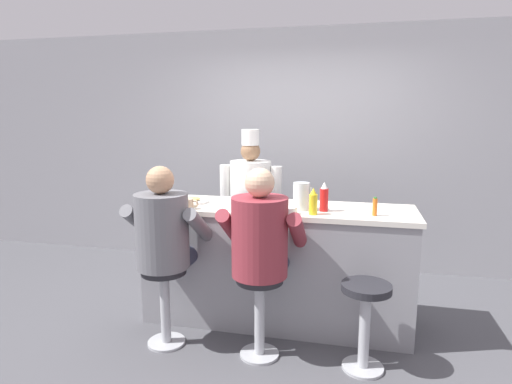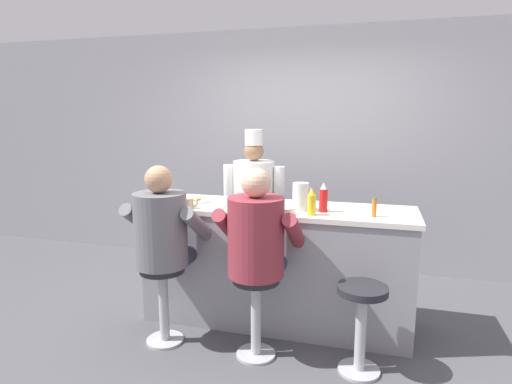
{
  "view_description": "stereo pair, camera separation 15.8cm",
  "coord_description": "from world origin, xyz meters",
  "px_view_note": "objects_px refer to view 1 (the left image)",
  "views": [
    {
      "loc": [
        0.62,
        -3.08,
        1.75
      ],
      "look_at": [
        -0.17,
        0.3,
        1.12
      ],
      "focal_mm": 30.0,
      "sensor_mm": 36.0,
      "label": 1
    },
    {
      "loc": [
        0.77,
        -3.04,
        1.75
      ],
      "look_at": [
        -0.17,
        0.3,
        1.12
      ],
      "focal_mm": 30.0,
      "sensor_mm": 36.0,
      "label": 2
    }
  ],
  "objects_px": {
    "empty_stool_round": "(365,312)",
    "diner_seated_maroon": "(261,242)",
    "mustard_bottle_yellow": "(313,202)",
    "breakfast_plate": "(194,201)",
    "coffee_mug_tan": "(188,204)",
    "cereal_bowl": "(287,210)",
    "water_pitcher_clear": "(301,196)",
    "diner_seated_grey": "(164,236)",
    "hot_sauce_bottle_orange": "(375,207)",
    "cook_in_whites_near": "(251,203)",
    "ketchup_bottle_red": "(324,198)"
  },
  "relations": [
    {
      "from": "empty_stool_round",
      "to": "coffee_mug_tan",
      "type": "bearing_deg",
      "value": 166.93
    },
    {
      "from": "mustard_bottle_yellow",
      "to": "diner_seated_maroon",
      "type": "height_order",
      "value": "diner_seated_maroon"
    },
    {
      "from": "diner_seated_grey",
      "to": "water_pitcher_clear",
      "type": "bearing_deg",
      "value": 26.04
    },
    {
      "from": "cereal_bowl",
      "to": "cook_in_whites_near",
      "type": "relative_size",
      "value": 0.1
    },
    {
      "from": "breakfast_plate",
      "to": "diner_seated_maroon",
      "type": "bearing_deg",
      "value": -37.38
    },
    {
      "from": "ketchup_bottle_red",
      "to": "breakfast_plate",
      "type": "xyz_separation_m",
      "value": [
        -1.12,
        0.08,
        -0.09
      ]
    },
    {
      "from": "breakfast_plate",
      "to": "diner_seated_maroon",
      "type": "xyz_separation_m",
      "value": [
        0.72,
        -0.55,
        -0.16
      ]
    },
    {
      "from": "hot_sauce_bottle_orange",
      "to": "mustard_bottle_yellow",
      "type": "bearing_deg",
      "value": -171.73
    },
    {
      "from": "coffee_mug_tan",
      "to": "breakfast_plate",
      "type": "bearing_deg",
      "value": 101.76
    },
    {
      "from": "water_pitcher_clear",
      "to": "breakfast_plate",
      "type": "distance_m",
      "value": 0.95
    },
    {
      "from": "hot_sauce_bottle_orange",
      "to": "empty_stool_round",
      "type": "relative_size",
      "value": 0.23
    },
    {
      "from": "mustard_bottle_yellow",
      "to": "breakfast_plate",
      "type": "height_order",
      "value": "mustard_bottle_yellow"
    },
    {
      "from": "mustard_bottle_yellow",
      "to": "breakfast_plate",
      "type": "relative_size",
      "value": 0.8
    },
    {
      "from": "cereal_bowl",
      "to": "diner_seated_maroon",
      "type": "relative_size",
      "value": 0.11
    },
    {
      "from": "empty_stool_round",
      "to": "diner_seated_maroon",
      "type": "bearing_deg",
      "value": 177.38
    },
    {
      "from": "hot_sauce_bottle_orange",
      "to": "breakfast_plate",
      "type": "height_order",
      "value": "hot_sauce_bottle_orange"
    },
    {
      "from": "diner_seated_grey",
      "to": "cook_in_whites_near",
      "type": "height_order",
      "value": "cook_in_whites_near"
    },
    {
      "from": "hot_sauce_bottle_orange",
      "to": "empty_stool_round",
      "type": "distance_m",
      "value": 0.78
    },
    {
      "from": "mustard_bottle_yellow",
      "to": "empty_stool_round",
      "type": "xyz_separation_m",
      "value": [
        0.41,
        -0.36,
        -0.68
      ]
    },
    {
      "from": "water_pitcher_clear",
      "to": "cook_in_whites_near",
      "type": "distance_m",
      "value": 0.96
    },
    {
      "from": "hot_sauce_bottle_orange",
      "to": "cereal_bowl",
      "type": "relative_size",
      "value": 0.9
    },
    {
      "from": "hot_sauce_bottle_orange",
      "to": "diner_seated_grey",
      "type": "xyz_separation_m",
      "value": [
        -1.53,
        -0.39,
        -0.21
      ]
    },
    {
      "from": "hot_sauce_bottle_orange",
      "to": "diner_seated_maroon",
      "type": "xyz_separation_m",
      "value": [
        -0.79,
        -0.39,
        -0.21
      ]
    },
    {
      "from": "coffee_mug_tan",
      "to": "mustard_bottle_yellow",
      "type": "bearing_deg",
      "value": 2.1
    },
    {
      "from": "breakfast_plate",
      "to": "cereal_bowl",
      "type": "distance_m",
      "value": 0.89
    },
    {
      "from": "ketchup_bottle_red",
      "to": "cereal_bowl",
      "type": "xyz_separation_m",
      "value": [
        -0.27,
        -0.16,
        -0.08
      ]
    },
    {
      "from": "diner_seated_grey",
      "to": "cook_in_whites_near",
      "type": "relative_size",
      "value": 0.86
    },
    {
      "from": "water_pitcher_clear",
      "to": "coffee_mug_tan",
      "type": "xyz_separation_m",
      "value": [
        -0.89,
        -0.18,
        -0.07
      ]
    },
    {
      "from": "cook_in_whites_near",
      "to": "diner_seated_grey",
      "type": "bearing_deg",
      "value": -107.24
    },
    {
      "from": "empty_stool_round",
      "to": "water_pitcher_clear",
      "type": "bearing_deg",
      "value": 135.45
    },
    {
      "from": "diner_seated_grey",
      "to": "hot_sauce_bottle_orange",
      "type": "bearing_deg",
      "value": 14.47
    },
    {
      "from": "coffee_mug_tan",
      "to": "cook_in_whites_near",
      "type": "relative_size",
      "value": 0.09
    },
    {
      "from": "ketchup_bottle_red",
      "to": "coffee_mug_tan",
      "type": "bearing_deg",
      "value": -170.84
    },
    {
      "from": "diner_seated_maroon",
      "to": "mustard_bottle_yellow",
      "type": "bearing_deg",
      "value": 44.46
    },
    {
      "from": "hot_sauce_bottle_orange",
      "to": "diner_seated_grey",
      "type": "relative_size",
      "value": 0.1
    },
    {
      "from": "coffee_mug_tan",
      "to": "diner_seated_maroon",
      "type": "relative_size",
      "value": 0.1
    },
    {
      "from": "diner_seated_grey",
      "to": "empty_stool_round",
      "type": "xyz_separation_m",
      "value": [
        1.48,
        -0.03,
        -0.44
      ]
    },
    {
      "from": "empty_stool_round",
      "to": "ketchup_bottle_red",
      "type": "bearing_deg",
      "value": 123.93
    },
    {
      "from": "coffee_mug_tan",
      "to": "cereal_bowl",
      "type": "bearing_deg",
      "value": 0.72
    },
    {
      "from": "ketchup_bottle_red",
      "to": "diner_seated_grey",
      "type": "relative_size",
      "value": 0.17
    },
    {
      "from": "mustard_bottle_yellow",
      "to": "diner_seated_grey",
      "type": "xyz_separation_m",
      "value": [
        -1.07,
        -0.33,
        -0.24
      ]
    },
    {
      "from": "breakfast_plate",
      "to": "empty_stool_round",
      "type": "height_order",
      "value": "breakfast_plate"
    },
    {
      "from": "breakfast_plate",
      "to": "coffee_mug_tan",
      "type": "distance_m",
      "value": 0.26
    },
    {
      "from": "mustard_bottle_yellow",
      "to": "cook_in_whites_near",
      "type": "distance_m",
      "value": 1.14
    },
    {
      "from": "water_pitcher_clear",
      "to": "diner_seated_maroon",
      "type": "xyz_separation_m",
      "value": [
        -0.23,
        -0.47,
        -0.25
      ]
    },
    {
      "from": "water_pitcher_clear",
      "to": "diner_seated_grey",
      "type": "relative_size",
      "value": 0.16
    },
    {
      "from": "diner_seated_maroon",
      "to": "water_pitcher_clear",
      "type": "bearing_deg",
      "value": 64.38
    },
    {
      "from": "coffee_mug_tan",
      "to": "ketchup_bottle_red",
      "type": "bearing_deg",
      "value": 9.16
    },
    {
      "from": "cook_in_whites_near",
      "to": "ketchup_bottle_red",
      "type": "bearing_deg",
      "value": -43.41
    },
    {
      "from": "coffee_mug_tan",
      "to": "empty_stool_round",
      "type": "xyz_separation_m",
      "value": [
        1.4,
        -0.33,
        -0.63
      ]
    }
  ]
}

